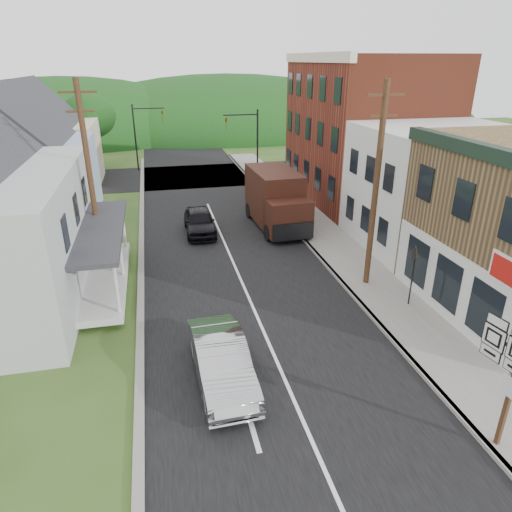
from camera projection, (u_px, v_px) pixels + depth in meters
ground at (268, 341)px, 17.04m from camera, size 120.00×120.00×0.00m
road at (225, 244)px, 26.00m from camera, size 9.00×90.00×0.02m
cross_road at (195, 176)px, 41.22m from camera, size 60.00×9.00×0.02m
sidewalk_right at (335, 247)px, 25.37m from camera, size 2.80×55.00×0.15m
curb_right at (312, 249)px, 25.10m from camera, size 0.20×55.00×0.15m
curb_left at (141, 265)px, 23.24m from camera, size 0.30×55.00×0.12m
storefront_white at (436, 188)px, 24.76m from camera, size 8.00×7.00×6.50m
storefront_red at (364, 131)px, 32.57m from camera, size 8.00×12.00×10.00m
house_blue at (32, 163)px, 28.57m from camera, size 7.14×8.16×7.28m
house_cream at (50, 141)px, 36.53m from camera, size 7.14×8.16×7.28m
utility_pole_right at (376, 187)px, 19.47m from camera, size 1.60×0.26×9.00m
utility_pole_left at (90, 178)px, 21.04m from camera, size 1.60×0.26×9.00m
traffic_signal_right at (249, 138)px, 37.47m from camera, size 2.87×0.20×6.00m
traffic_signal_left at (142, 129)px, 41.99m from camera, size 2.87×0.20×6.00m
tree_left_d at (89, 116)px, 41.93m from camera, size 4.80×4.80×6.94m
forested_ridge at (176, 132)px, 66.29m from camera, size 90.00×30.00×16.00m
silver_sedan at (222, 362)px, 14.63m from camera, size 1.81×4.73×1.54m
dark_sedan at (199, 222)px, 27.36m from camera, size 1.79×4.33×1.47m
delivery_van at (276, 200)px, 27.96m from camera, size 2.82×6.33×3.48m
warning_sign at (413, 267)px, 18.66m from camera, size 0.21×0.72×2.69m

